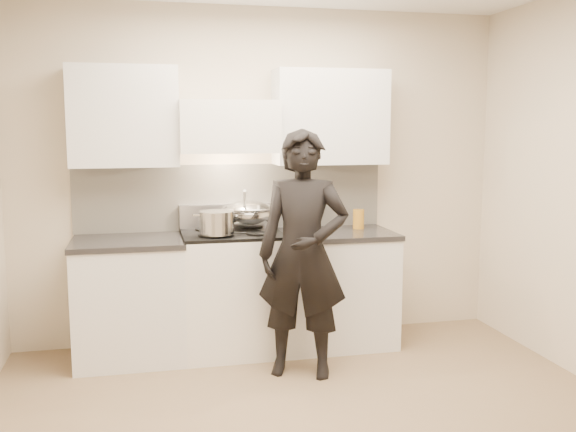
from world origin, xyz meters
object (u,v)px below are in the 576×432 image
(wok, at_px, (249,214))
(person, at_px, (303,254))
(counter_right, at_px, (334,287))
(utensil_crock, at_px, (296,218))
(stove, at_px, (233,292))

(wok, relative_size, person, 0.30)
(counter_right, bearing_deg, person, -125.16)
(utensil_crock, bearing_deg, wok, -162.84)
(wok, bearing_deg, stove, -147.71)
(counter_right, height_order, person, person)
(counter_right, height_order, wok, wok)
(stove, height_order, utensil_crock, utensil_crock)
(wok, distance_m, utensil_crock, 0.44)
(person, bearing_deg, stove, 147.37)
(counter_right, relative_size, utensil_crock, 3.15)
(stove, distance_m, utensil_crock, 0.81)
(stove, xyz_separation_m, wok, (0.15, 0.09, 0.60))
(person, bearing_deg, wok, 133.60)
(counter_right, relative_size, person, 0.53)
(stove, bearing_deg, utensil_crock, 21.46)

